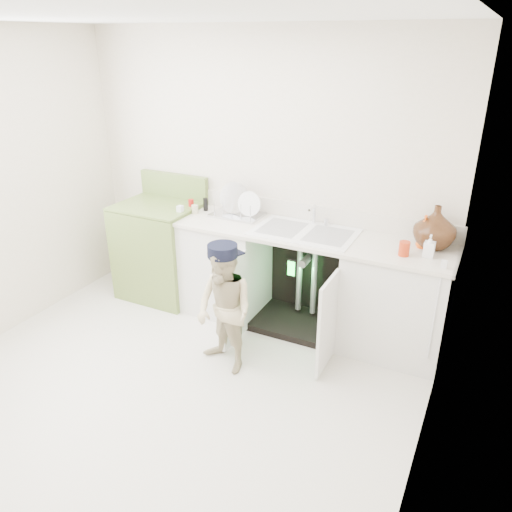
{
  "coord_description": "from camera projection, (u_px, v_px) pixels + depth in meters",
  "views": [
    {
      "loc": [
        1.91,
        -2.45,
        2.39
      ],
      "look_at": [
        0.35,
        0.7,
        0.84
      ],
      "focal_mm": 35.0,
      "sensor_mm": 36.0,
      "label": 1
    }
  ],
  "objects": [
    {
      "name": "room_shell",
      "position": [
        161.0,
        228.0,
        3.24
      ],
      "size": [
        6.0,
        5.5,
        1.26
      ],
      "color": "silver",
      "rests_on": "ground"
    },
    {
      "name": "repair_worker",
      "position": [
        225.0,
        309.0,
        3.74
      ],
      "size": [
        0.67,
        0.76,
        1.03
      ],
      "rotation": [
        0.0,
        0.0,
        -0.37
      ],
      "color": "#C3B68C",
      "rests_on": "ground"
    },
    {
      "name": "avocado_stove",
      "position": [
        162.0,
        248.0,
        4.9
      ],
      "size": [
        0.75,
        0.65,
        1.17
      ],
      "color": "olive",
      "rests_on": "ground"
    },
    {
      "name": "ground",
      "position": [
        173.0,
        384.0,
        3.75
      ],
      "size": [
        3.5,
        3.5,
        0.0
      ],
      "primitive_type": "plane",
      "color": "silver",
      "rests_on": "ground"
    },
    {
      "name": "counter_run",
      "position": [
        307.0,
        278.0,
        4.31
      ],
      "size": [
        2.44,
        1.02,
        1.23
      ],
      "color": "silver",
      "rests_on": "ground"
    }
  ]
}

